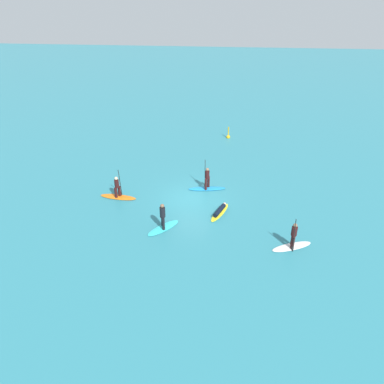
% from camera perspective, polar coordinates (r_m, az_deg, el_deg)
% --- Properties ---
extents(ground_plane, '(120.00, 120.00, 0.00)m').
position_cam_1_polar(ground_plane, '(28.03, 0.00, -0.88)').
color(ground_plane, teal).
rests_on(ground_plane, ground).
extents(surfer_on_white_board, '(2.65, 1.62, 2.22)m').
position_cam_1_polar(surfer_on_white_board, '(23.84, 14.72, -7.01)').
color(surfer_on_white_board, white).
rests_on(surfer_on_white_board, ground_plane).
extents(surfer_on_yellow_board, '(1.50, 2.53, 0.40)m').
position_cam_1_polar(surfer_on_yellow_board, '(26.36, 4.16, -2.83)').
color(surfer_on_yellow_board, yellow).
rests_on(surfer_on_yellow_board, ground_plane).
extents(surfer_on_blue_board, '(2.88, 1.01, 2.30)m').
position_cam_1_polar(surfer_on_blue_board, '(28.92, 2.25, 1.20)').
color(surfer_on_blue_board, '#1E8CD1').
rests_on(surfer_on_blue_board, ground_plane).
extents(surfer_on_teal_board, '(2.19, 2.31, 1.85)m').
position_cam_1_polar(surfer_on_teal_board, '(24.65, -4.34, -4.37)').
color(surfer_on_teal_board, '#33C6CC').
rests_on(surfer_on_teal_board, ground_plane).
extents(surfer_on_orange_board, '(2.77, 1.04, 2.23)m').
position_cam_1_polar(surfer_on_orange_board, '(28.38, -10.96, -0.06)').
color(surfer_on_orange_board, orange).
rests_on(surfer_on_orange_board, ground_plane).
extents(marker_buoy, '(0.37, 0.37, 1.22)m').
position_cam_1_polar(marker_buoy, '(38.19, 5.39, 8.26)').
color(marker_buoy, yellow).
rests_on(marker_buoy, ground_plane).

